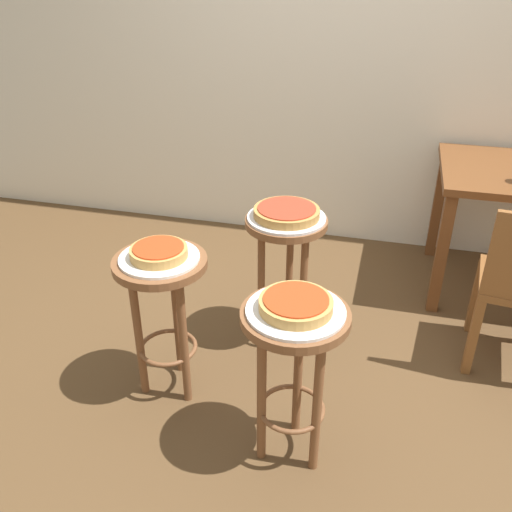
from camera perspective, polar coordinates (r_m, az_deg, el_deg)
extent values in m
plane|color=brown|center=(2.64, 2.98, -13.29)|extent=(6.00, 6.00, 0.00)
cube|color=silver|center=(3.59, 9.67, 24.36)|extent=(6.00, 0.10, 3.00)
cylinder|color=brown|center=(1.93, 4.10, -6.27)|extent=(0.39, 0.39, 0.03)
cylinder|color=brown|center=(2.24, 4.40, -11.60)|extent=(0.04, 0.04, 0.64)
cylinder|color=brown|center=(2.12, 0.58, -14.27)|extent=(0.04, 0.04, 0.64)
cylinder|color=brown|center=(2.09, 6.36, -15.18)|extent=(0.04, 0.04, 0.64)
torus|color=brown|center=(2.22, 3.70, -15.48)|extent=(0.26, 0.26, 0.02)
cylinder|color=silver|center=(1.92, 4.13, -5.70)|extent=(0.35, 0.35, 0.01)
cylinder|color=tan|center=(1.91, 4.16, -5.06)|extent=(0.26, 0.26, 0.04)
cylinder|color=red|center=(1.89, 4.18, -4.48)|extent=(0.23, 0.23, 0.01)
cylinder|color=brown|center=(2.28, -9.95, -0.72)|extent=(0.39, 0.39, 0.03)
cylinder|color=brown|center=(2.55, -8.23, -6.01)|extent=(0.04, 0.04, 0.64)
cylinder|color=brown|center=(2.46, -12.10, -7.95)|extent=(0.04, 0.04, 0.64)
cylinder|color=brown|center=(2.38, -7.50, -8.83)|extent=(0.04, 0.04, 0.64)
torus|color=brown|center=(2.52, -9.11, -9.32)|extent=(0.26, 0.26, 0.02)
cylinder|color=white|center=(2.27, -10.00, -0.20)|extent=(0.33, 0.33, 0.01)
cylinder|color=tan|center=(2.26, -10.06, 0.37)|extent=(0.23, 0.23, 0.04)
cylinder|color=red|center=(2.24, -10.11, 0.89)|extent=(0.21, 0.21, 0.01)
cylinder|color=brown|center=(2.59, 3.16, 3.52)|extent=(0.39, 0.39, 0.03)
cylinder|color=brown|center=(2.85, 3.48, -1.60)|extent=(0.04, 0.04, 0.64)
cylinder|color=brown|center=(2.72, 0.55, -3.21)|extent=(0.04, 0.04, 0.64)
cylinder|color=brown|center=(2.69, 4.90, -3.80)|extent=(0.04, 0.04, 0.64)
torus|color=brown|center=(2.81, 2.92, -4.52)|extent=(0.26, 0.26, 0.02)
cylinder|color=silver|center=(2.58, 3.18, 3.99)|extent=(0.37, 0.37, 0.01)
cylinder|color=#B78442|center=(2.57, 3.19, 4.52)|extent=(0.31, 0.31, 0.04)
cylinder|color=#B23823|center=(2.56, 3.21, 4.98)|extent=(0.27, 0.27, 0.01)
cube|color=brown|center=(3.10, 18.67, 0.13)|extent=(0.06, 0.06, 0.70)
cube|color=brown|center=(3.71, 18.34, 5.03)|extent=(0.06, 0.06, 0.70)
cube|color=brown|center=(3.07, 21.81, -3.98)|extent=(0.04, 0.04, 0.42)
cube|color=brown|center=(2.77, 21.58, -7.83)|extent=(0.04, 0.04, 0.42)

